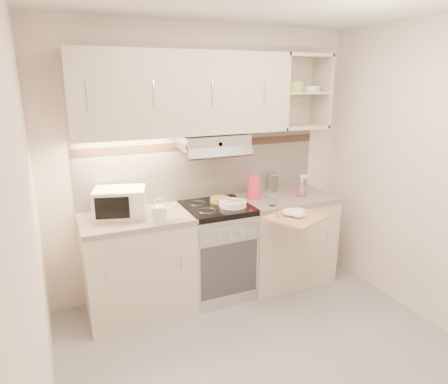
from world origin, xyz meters
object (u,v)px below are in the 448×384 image
object	(u,v)px
watering_can	(160,213)
pink_pitcher	(254,187)
electric_range	(217,250)
plate_stack	(233,204)
cutting_board	(296,218)
glass_jar	(273,182)
microwave	(120,202)
spray_bottle	(302,187)

from	to	relation	value
watering_can	pink_pitcher	distance (m)	1.04
electric_range	watering_can	world-z (taller)	watering_can
plate_stack	cutting_board	size ratio (longest dim) A/B	0.57
electric_range	pink_pitcher	size ratio (longest dim) A/B	3.87
watering_can	glass_jar	size ratio (longest dim) A/B	1.21
plate_stack	cutting_board	distance (m)	0.59
pink_pitcher	cutting_board	world-z (taller)	pink_pitcher
plate_stack	pink_pitcher	bearing A→B (deg)	24.91
microwave	cutting_board	bearing A→B (deg)	-7.12
watering_can	spray_bottle	world-z (taller)	spray_bottle
plate_stack	cutting_board	xyz separation A→B (m)	(0.40, -0.44, -0.05)
glass_jar	spray_bottle	bearing A→B (deg)	-59.24
electric_range	spray_bottle	xyz separation A→B (m)	(0.88, -0.08, 0.54)
glass_jar	watering_can	bearing A→B (deg)	-162.25
plate_stack	glass_jar	size ratio (longest dim) A/B	1.31
pink_pitcher	glass_jar	xyz separation A→B (m)	(0.30, 0.15, -0.02)
pink_pitcher	glass_jar	distance (m)	0.34
watering_can	glass_jar	xyz separation A→B (m)	(1.30, 0.42, 0.03)
pink_pitcher	watering_can	bearing A→B (deg)	179.73
spray_bottle	plate_stack	bearing A→B (deg)	163.22
spray_bottle	watering_can	bearing A→B (deg)	168.08
microwave	pink_pitcher	distance (m)	1.27
glass_jar	spray_bottle	size ratio (longest dim) A/B	0.82
microwave	glass_jar	xyz separation A→B (m)	(1.57, 0.14, -0.02)
electric_range	spray_bottle	size ratio (longest dim) A/B	3.82
glass_jar	microwave	bearing A→B (deg)	-175.06
microwave	glass_jar	distance (m)	1.58
watering_can	spray_bottle	bearing A→B (deg)	-12.42
microwave	pink_pitcher	size ratio (longest dim) A/B	2.09
electric_range	glass_jar	bearing A→B (deg)	15.60
watering_can	cutting_board	xyz separation A→B (m)	(1.11, -0.30, -0.10)
electric_range	watering_can	bearing A→B (deg)	-159.69
pink_pitcher	cutting_board	xyz separation A→B (m)	(0.11, -0.57, -0.14)
electric_range	plate_stack	bearing A→B (deg)	-33.73
microwave	spray_bottle	distance (m)	1.74
electric_range	watering_can	xyz separation A→B (m)	(-0.59, -0.22, 0.52)
electric_range	cutting_board	world-z (taller)	electric_range
pink_pitcher	spray_bottle	bearing A→B (deg)	-30.40
watering_can	plate_stack	distance (m)	0.73
pink_pitcher	plate_stack	bearing A→B (deg)	-170.32
microwave	watering_can	size ratio (longest dim) A/B	2.09
watering_can	plate_stack	bearing A→B (deg)	-7.37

